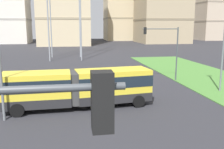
% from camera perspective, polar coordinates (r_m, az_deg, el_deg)
% --- Properties ---
extents(articulated_bus, '(11.97, 3.61, 3.00)m').
position_cam_1_polar(articulated_bus, '(20.27, -7.60, -2.96)').
color(articulated_bus, yellow).
rests_on(articulated_bus, ground).
extents(traffic_light_far_right, '(4.37, 0.28, 6.40)m').
position_cam_1_polar(traffic_light_far_right, '(30.23, 12.24, 6.71)').
color(traffic_light_far_right, '#474C51').
rests_on(traffic_light_far_right, ground).
extents(streetlight_median, '(0.70, 0.28, 9.43)m').
position_cam_1_polar(streetlight_median, '(26.85, 24.14, 7.15)').
color(streetlight_median, slate).
rests_on(streetlight_median, ground).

